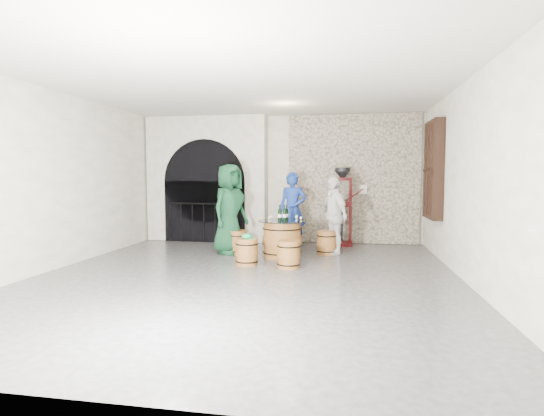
% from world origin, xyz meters
% --- Properties ---
extents(ground, '(8.00, 8.00, 0.00)m').
position_xyz_m(ground, '(0.00, 0.00, 0.00)').
color(ground, '#323235').
rests_on(ground, ground).
extents(wall_back, '(8.00, 0.00, 8.00)m').
position_xyz_m(wall_back, '(0.00, 4.00, 1.60)').
color(wall_back, silver).
rests_on(wall_back, ground).
extents(wall_front, '(8.00, 0.00, 8.00)m').
position_xyz_m(wall_front, '(0.00, -4.00, 1.60)').
color(wall_front, silver).
rests_on(wall_front, ground).
extents(wall_left, '(0.00, 8.00, 8.00)m').
position_xyz_m(wall_left, '(-3.50, 0.00, 1.60)').
color(wall_left, silver).
rests_on(wall_left, ground).
extents(wall_right, '(0.00, 8.00, 8.00)m').
position_xyz_m(wall_right, '(3.50, 0.00, 1.60)').
color(wall_right, silver).
rests_on(wall_right, ground).
extents(ceiling, '(8.00, 8.00, 0.00)m').
position_xyz_m(ceiling, '(0.00, 0.00, 3.20)').
color(ceiling, beige).
rests_on(ceiling, wall_back).
extents(stone_facing_panel, '(3.20, 0.12, 3.18)m').
position_xyz_m(stone_facing_panel, '(1.80, 3.94, 1.60)').
color(stone_facing_panel, '#B0A48C').
rests_on(stone_facing_panel, ground).
extents(arched_opening, '(3.10, 0.60, 3.19)m').
position_xyz_m(arched_opening, '(-1.90, 3.74, 1.58)').
color(arched_opening, silver).
rests_on(arched_opening, ground).
extents(shuttered_window, '(0.23, 1.10, 2.00)m').
position_xyz_m(shuttered_window, '(3.38, 2.40, 1.80)').
color(shuttered_window, black).
rests_on(shuttered_window, wall_right).
extents(barrel_table, '(0.99, 0.99, 0.76)m').
position_xyz_m(barrel_table, '(0.35, 1.80, 0.38)').
color(barrel_table, brown).
rests_on(barrel_table, ground).
extents(barrel_stool_left, '(0.44, 0.44, 0.50)m').
position_xyz_m(barrel_stool_left, '(-0.65, 2.03, 0.25)').
color(barrel_stool_left, brown).
rests_on(barrel_stool_left, ground).
extents(barrel_stool_far, '(0.44, 0.44, 0.50)m').
position_xyz_m(barrel_stool_far, '(0.41, 2.82, 0.25)').
color(barrel_stool_far, brown).
rests_on(barrel_stool_far, ground).
extents(barrel_stool_right, '(0.44, 0.44, 0.50)m').
position_xyz_m(barrel_stool_right, '(1.24, 2.30, 0.25)').
color(barrel_stool_right, brown).
rests_on(barrel_stool_right, ground).
extents(barrel_stool_near_right, '(0.44, 0.44, 0.50)m').
position_xyz_m(barrel_stool_near_right, '(0.61, 0.81, 0.25)').
color(barrel_stool_near_right, brown).
rests_on(barrel_stool_near_right, ground).
extents(barrel_stool_near_left, '(0.44, 0.44, 0.50)m').
position_xyz_m(barrel_stool_near_left, '(-0.20, 0.93, 0.25)').
color(barrel_stool_near_left, brown).
rests_on(barrel_stool_near_left, ground).
extents(green_cap, '(0.24, 0.19, 0.11)m').
position_xyz_m(green_cap, '(-0.19, 0.93, 0.54)').
color(green_cap, '#0D974A').
rests_on(green_cap, barrel_stool_near_left).
extents(person_green, '(0.96, 1.12, 1.93)m').
position_xyz_m(person_green, '(-0.84, 2.07, 0.97)').
color(person_green, '#103920').
rests_on(person_green, ground).
extents(person_blue, '(0.68, 0.48, 1.77)m').
position_xyz_m(person_blue, '(0.42, 2.95, 0.89)').
color(person_blue, navy).
rests_on(person_blue, ground).
extents(person_white, '(0.85, 1.04, 1.66)m').
position_xyz_m(person_white, '(1.37, 2.37, 0.83)').
color(person_white, white).
rests_on(person_white, ground).
extents(wine_bottle_left, '(0.08, 0.08, 0.32)m').
position_xyz_m(wine_bottle_left, '(0.30, 1.77, 0.89)').
color(wine_bottle_left, black).
rests_on(wine_bottle_left, barrel_table).
extents(wine_bottle_center, '(0.08, 0.08, 0.32)m').
position_xyz_m(wine_bottle_center, '(0.40, 1.78, 0.89)').
color(wine_bottle_center, black).
rests_on(wine_bottle_center, barrel_table).
extents(wine_bottle_right, '(0.08, 0.08, 0.32)m').
position_xyz_m(wine_bottle_right, '(0.42, 1.91, 0.89)').
color(wine_bottle_right, black).
rests_on(wine_bottle_right, barrel_table).
extents(tasting_glass_a, '(0.05, 0.05, 0.10)m').
position_xyz_m(tasting_glass_a, '(0.11, 1.62, 0.81)').
color(tasting_glass_a, '#A66A20').
rests_on(tasting_glass_a, barrel_table).
extents(tasting_glass_b, '(0.05, 0.05, 0.10)m').
position_xyz_m(tasting_glass_b, '(0.63, 1.82, 0.81)').
color(tasting_glass_b, '#A66A20').
rests_on(tasting_glass_b, barrel_table).
extents(tasting_glass_c, '(0.05, 0.05, 0.10)m').
position_xyz_m(tasting_glass_c, '(0.24, 2.03, 0.81)').
color(tasting_glass_c, '#A66A20').
rests_on(tasting_glass_c, barrel_table).
extents(tasting_glass_d, '(0.05, 0.05, 0.10)m').
position_xyz_m(tasting_glass_d, '(0.63, 1.95, 0.81)').
color(tasting_glass_d, '#A66A20').
rests_on(tasting_glass_d, barrel_table).
extents(tasting_glass_e, '(0.05, 0.05, 0.10)m').
position_xyz_m(tasting_glass_e, '(0.74, 1.67, 0.81)').
color(tasting_glass_e, '#A66A20').
rests_on(tasting_glass_e, barrel_table).
extents(tasting_glass_f, '(0.05, 0.05, 0.10)m').
position_xyz_m(tasting_glass_f, '(0.12, 1.83, 0.81)').
color(tasting_glass_f, '#A66A20').
rests_on(tasting_glass_f, barrel_table).
extents(side_barrel, '(0.46, 0.46, 0.61)m').
position_xyz_m(side_barrel, '(0.24, 3.22, 0.30)').
color(side_barrel, brown).
rests_on(side_barrel, ground).
extents(corking_press, '(0.77, 0.42, 1.87)m').
position_xyz_m(corking_press, '(1.54, 3.50, 1.09)').
color(corking_press, '#4A0C0F').
rests_on(corking_press, ground).
extents(control_box, '(0.18, 0.10, 0.22)m').
position_xyz_m(control_box, '(2.05, 3.86, 1.35)').
color(control_box, silver).
rests_on(control_box, wall_back).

